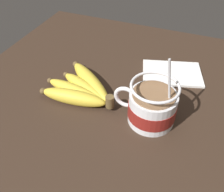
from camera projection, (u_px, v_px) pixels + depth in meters
The scene contains 4 objects.
table at pixel (135, 129), 56.02cm from camera, with size 95.08×95.08×2.98cm.
coffee_mug at pixel (152, 107), 53.59cm from camera, with size 14.06×10.45×16.65cm.
banana_bunch at pixel (82, 89), 61.54cm from camera, with size 19.50×16.43×4.20cm.
napkin at pixel (172, 73), 68.92cm from camera, with size 18.37×15.09×0.60cm.
Camera 1 is at (-8.68, 36.21, 44.33)cm, focal length 40.00 mm.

